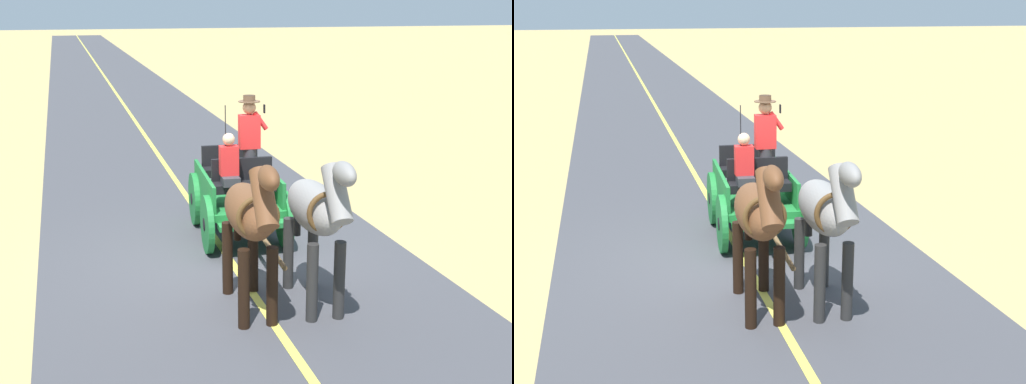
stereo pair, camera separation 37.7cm
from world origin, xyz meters
The scene contains 6 objects.
ground_plane centered at (0.00, 0.00, 0.00)m, with size 200.00×200.00×0.00m, color tan.
road_surface centered at (0.00, 0.00, 0.00)m, with size 5.88×160.00×0.01m, color #424247.
road_centre_stripe centered at (0.00, 0.00, 0.01)m, with size 0.12×160.00×0.00m, color #DBCC4C.
horse_drawn_carriage centered at (-0.43, -0.86, 0.82)m, with size 1.54×4.52×2.50m.
horse_near_side centered at (-0.70, 2.19, 1.32)m, with size 0.63×2.13×2.21m.
horse_off_side centered at (0.19, 2.14, 1.32)m, with size 0.64×2.13×2.21m.
Camera 1 is at (2.39, 10.12, 3.96)m, focal length 47.75 mm.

